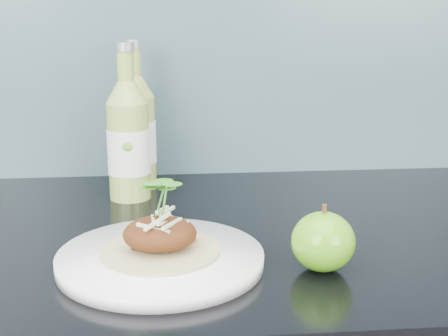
{
  "coord_description": "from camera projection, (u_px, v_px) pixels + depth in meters",
  "views": [
    {
      "loc": [
        0.01,
        0.89,
        1.19
      ],
      "look_at": [
        0.08,
        1.63,
        1.0
      ],
      "focal_mm": 50.0,
      "sensor_mm": 36.0,
      "label": 1
    }
  ],
  "objects": [
    {
      "name": "dinner_plate",
      "position": [
        161.0,
        259.0,
        0.73
      ],
      "size": [
        0.3,
        0.3,
        0.02
      ],
      "color": "white",
      "rests_on": "kitchen_counter"
    },
    {
      "name": "pork_taco",
      "position": [
        160.0,
        230.0,
        0.72
      ],
      "size": [
        0.14,
        0.14,
        0.09
      ],
      "color": "tan",
      "rests_on": "dinner_plate"
    },
    {
      "name": "green_apple",
      "position": [
        323.0,
        242.0,
        0.71
      ],
      "size": [
        0.08,
        0.08,
        0.08
      ],
      "rotation": [
        0.0,
        0.0,
        0.14
      ],
      "color": "#409710",
      "rests_on": "kitchen_counter"
    },
    {
      "name": "cider_bottle_left",
      "position": [
        128.0,
        141.0,
        0.96
      ],
      "size": [
        0.07,
        0.07,
        0.24
      ],
      "rotation": [
        0.0,
        0.0,
        0.05
      ],
      "color": "#8AAE48",
      "rests_on": "kitchen_counter"
    },
    {
      "name": "cider_bottle_right",
      "position": [
        136.0,
        132.0,
        1.03
      ],
      "size": [
        0.08,
        0.08,
        0.24
      ],
      "rotation": [
        0.0,
        0.0,
        0.29
      ],
      "color": "#A1B149",
      "rests_on": "kitchen_counter"
    }
  ]
}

